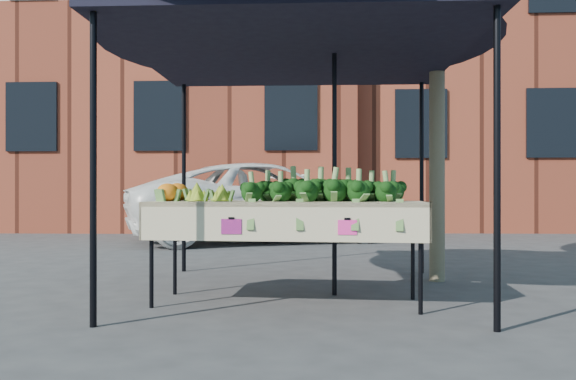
{
  "coord_description": "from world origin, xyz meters",
  "views": [
    {
      "loc": [
        0.06,
        -5.06,
        1.0
      ],
      "look_at": [
        -0.2,
        0.22,
        1.0
      ],
      "focal_mm": 36.06,
      "sensor_mm": 36.0,
      "label": 1
    }
  ],
  "objects_px": {
    "table": "(287,252)",
    "vehicle": "(267,102)",
    "street_tree": "(437,60)",
    "canopy": "(298,152)"
  },
  "relations": [
    {
      "from": "street_tree",
      "to": "vehicle",
      "type": "bearing_deg",
      "value": 114.73
    },
    {
      "from": "canopy",
      "to": "vehicle",
      "type": "bearing_deg",
      "value": 97.67
    },
    {
      "from": "vehicle",
      "to": "street_tree",
      "type": "bearing_deg",
      "value": -175.94
    },
    {
      "from": "table",
      "to": "street_tree",
      "type": "relative_size",
      "value": 0.5
    },
    {
      "from": "canopy",
      "to": "vehicle",
      "type": "relative_size",
      "value": 0.58
    },
    {
      "from": "vehicle",
      "to": "street_tree",
      "type": "relative_size",
      "value": 1.13
    },
    {
      "from": "street_tree",
      "to": "canopy",
      "type": "bearing_deg",
      "value": -150.98
    },
    {
      "from": "canopy",
      "to": "table",
      "type": "bearing_deg",
      "value": -99.14
    },
    {
      "from": "table",
      "to": "vehicle",
      "type": "bearing_deg",
      "value": 96.33
    },
    {
      "from": "canopy",
      "to": "street_tree",
      "type": "bearing_deg",
      "value": 29.02
    }
  ]
}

